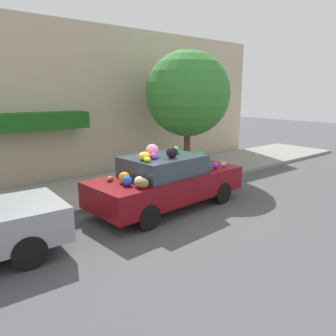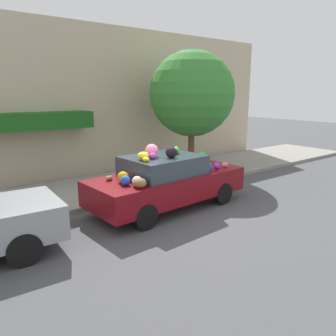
{
  "view_description": "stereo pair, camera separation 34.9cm",
  "coord_description": "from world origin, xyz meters",
  "views": [
    {
      "loc": [
        -5.42,
        -6.52,
        3.06
      ],
      "look_at": [
        0.0,
        0.05,
        1.11
      ],
      "focal_mm": 35.0,
      "sensor_mm": 36.0,
      "label": 1
    },
    {
      "loc": [
        -5.15,
        -6.74,
        3.06
      ],
      "look_at": [
        0.0,
        0.05,
        1.11
      ],
      "focal_mm": 35.0,
      "sensor_mm": 36.0,
      "label": 2
    }
  ],
  "objects": [
    {
      "name": "art_car",
      "position": [
        -0.03,
        0.05,
        0.77
      ],
      "size": [
        4.49,
        2.0,
        1.79
      ],
      "rotation": [
        0.0,
        0.0,
        0.06
      ],
      "color": "maroon",
      "rests_on": "ground"
    },
    {
      "name": "street_tree",
      "position": [
        3.03,
        2.59,
        3.03
      ],
      "size": [
        3.15,
        3.15,
        4.48
      ],
      "color": "brown",
      "rests_on": "sidewalk_curb"
    },
    {
      "name": "building_facade",
      "position": [
        -0.11,
        4.92,
        2.73
      ],
      "size": [
        18.0,
        1.2,
        5.53
      ],
      "color": "#C6B293",
      "rests_on": "ground"
    },
    {
      "name": "sidewalk_curb",
      "position": [
        0.0,
        2.7,
        0.06
      ],
      "size": [
        24.0,
        3.2,
        0.13
      ],
      "color": "gray",
      "rests_on": "ground"
    },
    {
      "name": "fire_hydrant",
      "position": [
        -0.53,
        1.55,
        0.47
      ],
      "size": [
        0.2,
        0.2,
        0.7
      ],
      "color": "#B2B2B7",
      "rests_on": "sidewalk_curb"
    },
    {
      "name": "ground_plane",
      "position": [
        0.0,
        0.0,
        0.0
      ],
      "size": [
        60.0,
        60.0,
        0.0
      ],
      "primitive_type": "plane",
      "color": "#4C4C4F"
    }
  ]
}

